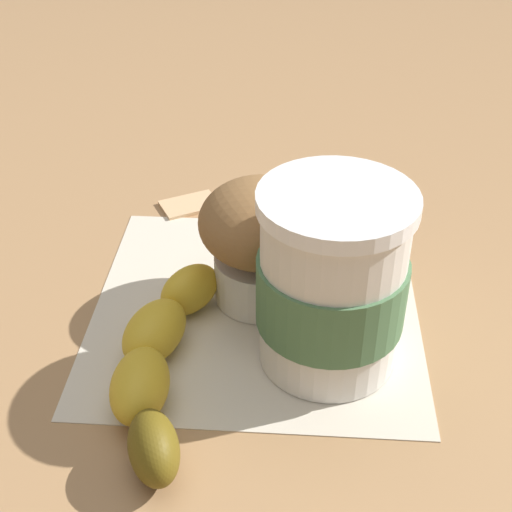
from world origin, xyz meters
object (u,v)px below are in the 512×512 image
Objects in this scene: coffee_cup at (332,283)px; banana at (158,358)px; sugar_packet at (190,203)px; muffin at (267,238)px.

coffee_cup reaches higher than banana.
coffee_cup is at bearing 134.45° from sugar_packet.
muffin is 0.12m from banana.
coffee_cup is 1.33× the size of muffin.
sugar_packet is (0.16, -0.16, -0.06)m from coffee_cup.
banana is at bearing 65.94° from muffin.
muffin is at bearing -114.06° from banana.
muffin is 0.16m from sugar_packet.
sugar_packet is at bearing -75.31° from banana.
muffin reaches higher than sugar_packet.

